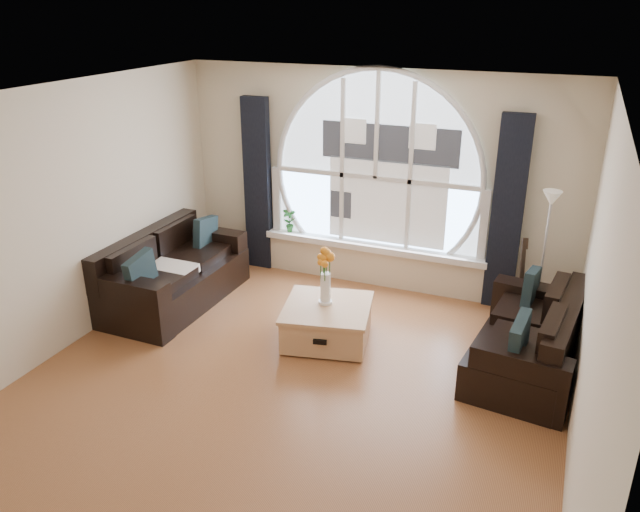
{
  "coord_description": "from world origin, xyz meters",
  "views": [
    {
      "loc": [
        2.2,
        -4.46,
        3.45
      ],
      "look_at": [
        0.0,
        0.9,
        1.05
      ],
      "focal_mm": 35.17,
      "sensor_mm": 36.0,
      "label": 1
    }
  ],
  "objects_px": {
    "sofa_right": "(528,333)",
    "floor_lamp": "(542,262)",
    "sofa_left": "(174,272)",
    "coffee_chest": "(327,321)",
    "potted_plant": "(289,220)",
    "vase_flowers": "(326,270)",
    "guitar": "(521,279)"
  },
  "relations": [
    {
      "from": "sofa_left",
      "to": "guitar",
      "type": "distance_m",
      "value": 4.03
    },
    {
      "from": "coffee_chest",
      "to": "vase_flowers",
      "type": "xyz_separation_m",
      "value": [
        -0.04,
        0.06,
        0.57
      ]
    },
    {
      "from": "sofa_left",
      "to": "sofa_right",
      "type": "xyz_separation_m",
      "value": [
        4.07,
        0.06,
        0.0
      ]
    },
    {
      "from": "sofa_left",
      "to": "vase_flowers",
      "type": "height_order",
      "value": "vase_flowers"
    },
    {
      "from": "sofa_right",
      "to": "floor_lamp",
      "type": "xyz_separation_m",
      "value": [
        0.02,
        0.92,
        0.4
      ]
    },
    {
      "from": "sofa_left",
      "to": "coffee_chest",
      "type": "bearing_deg",
      "value": -3.31
    },
    {
      "from": "coffee_chest",
      "to": "guitar",
      "type": "xyz_separation_m",
      "value": [
        1.85,
        1.2,
        0.31
      ]
    },
    {
      "from": "vase_flowers",
      "to": "guitar",
      "type": "distance_m",
      "value": 2.23
    },
    {
      "from": "coffee_chest",
      "to": "vase_flowers",
      "type": "relative_size",
      "value": 1.3
    },
    {
      "from": "sofa_right",
      "to": "vase_flowers",
      "type": "height_order",
      "value": "vase_flowers"
    },
    {
      "from": "coffee_chest",
      "to": "guitar",
      "type": "relative_size",
      "value": 0.86
    },
    {
      "from": "coffee_chest",
      "to": "floor_lamp",
      "type": "xyz_separation_m",
      "value": [
        2.05,
        1.12,
        0.58
      ]
    },
    {
      "from": "floor_lamp",
      "to": "potted_plant",
      "type": "height_order",
      "value": "floor_lamp"
    },
    {
      "from": "guitar",
      "to": "potted_plant",
      "type": "xyz_separation_m",
      "value": [
        -3.02,
        0.37,
        0.19
      ]
    },
    {
      "from": "sofa_left",
      "to": "guitar",
      "type": "relative_size",
      "value": 1.81
    },
    {
      "from": "coffee_chest",
      "to": "vase_flowers",
      "type": "height_order",
      "value": "vase_flowers"
    },
    {
      "from": "sofa_left",
      "to": "coffee_chest",
      "type": "height_order",
      "value": "sofa_left"
    },
    {
      "from": "floor_lamp",
      "to": "guitar",
      "type": "bearing_deg",
      "value": 159.69
    },
    {
      "from": "floor_lamp",
      "to": "guitar",
      "type": "relative_size",
      "value": 1.51
    },
    {
      "from": "sofa_right",
      "to": "coffee_chest",
      "type": "relative_size",
      "value": 1.89
    },
    {
      "from": "sofa_right",
      "to": "potted_plant",
      "type": "height_order",
      "value": "potted_plant"
    },
    {
      "from": "sofa_left",
      "to": "coffee_chest",
      "type": "xyz_separation_m",
      "value": [
        2.04,
        -0.15,
        -0.18
      ]
    },
    {
      "from": "potted_plant",
      "to": "guitar",
      "type": "bearing_deg",
      "value": -6.96
    },
    {
      "from": "sofa_right",
      "to": "coffee_chest",
      "type": "xyz_separation_m",
      "value": [
        -2.03,
        -0.21,
        -0.18
      ]
    },
    {
      "from": "floor_lamp",
      "to": "potted_plant",
      "type": "distance_m",
      "value": 3.25
    },
    {
      "from": "sofa_left",
      "to": "potted_plant",
      "type": "xyz_separation_m",
      "value": [
        0.87,
        1.42,
        0.32
      ]
    },
    {
      "from": "vase_flowers",
      "to": "guitar",
      "type": "relative_size",
      "value": 0.66
    },
    {
      "from": "vase_flowers",
      "to": "guitar",
      "type": "xyz_separation_m",
      "value": [
        1.9,
        1.14,
        -0.27
      ]
    },
    {
      "from": "coffee_chest",
      "to": "potted_plant",
      "type": "bearing_deg",
      "value": 114.57
    },
    {
      "from": "sofa_left",
      "to": "floor_lamp",
      "type": "distance_m",
      "value": 4.22
    },
    {
      "from": "coffee_chest",
      "to": "potted_plant",
      "type": "distance_m",
      "value": 2.02
    },
    {
      "from": "sofa_left",
      "to": "sofa_right",
      "type": "relative_size",
      "value": 1.12
    }
  ]
}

